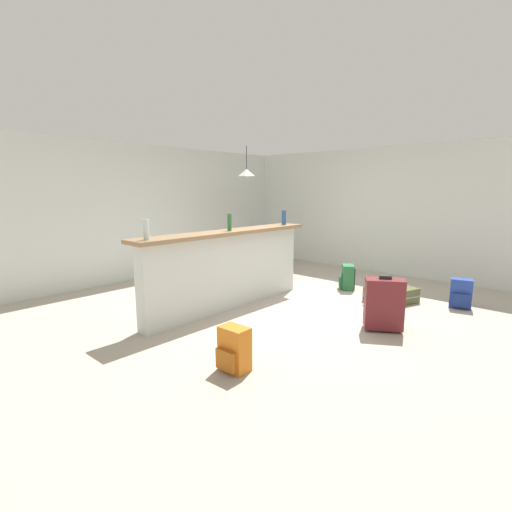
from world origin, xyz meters
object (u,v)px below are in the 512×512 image
object	(u,v)px
bottle_green	(229,222)
book_stack	(391,285)
dining_table	(252,241)
bottle_clear	(146,230)
bottle_blue	(284,218)
suitcase_upright_maroon	(384,304)
suitcase_flat_olive	(391,295)
backpack_green	(347,278)
backpack_blue	(461,294)
dining_chair_near_partition	(269,251)
backpack_orange	(234,350)
pendant_lamp	(247,173)

from	to	relation	value
bottle_green	book_stack	world-z (taller)	bottle_green
dining_table	bottle_clear	bearing A→B (deg)	-157.26
bottle_clear	bottle_blue	distance (m)	2.52
dining_table	suitcase_upright_maroon	size ratio (longest dim) A/B	1.64
bottle_blue	suitcase_flat_olive	bearing A→B (deg)	-69.44
backpack_green	bottle_green	bearing A→B (deg)	160.27
bottle_clear	book_stack	world-z (taller)	bottle_clear
bottle_clear	backpack_green	size ratio (longest dim) A/B	0.56
suitcase_flat_olive	backpack_green	world-z (taller)	backpack_green
book_stack	bottle_blue	bearing A→B (deg)	111.43
backpack_blue	backpack_green	bearing A→B (deg)	96.03
dining_chair_near_partition	backpack_green	distance (m)	1.60
backpack_blue	backpack_green	size ratio (longest dim) A/B	1.00
dining_chair_near_partition	backpack_blue	bearing A→B (deg)	-83.24
bottle_clear	dining_chair_near_partition	size ratio (longest dim) A/B	0.25
bottle_blue	book_stack	distance (m)	1.95
dining_table	backpack_green	distance (m)	2.12
bottle_blue	dining_chair_near_partition	size ratio (longest dim) A/B	0.25
backpack_blue	backpack_green	world-z (taller)	same
bottle_clear	backpack_orange	distance (m)	1.73
suitcase_upright_maroon	backpack_blue	bearing A→B (deg)	-15.75
bottle_green	dining_table	distance (m)	2.41
dining_chair_near_partition	pendant_lamp	bearing A→B (deg)	89.93
backpack_blue	book_stack	size ratio (longest dim) A/B	1.50
bottle_blue	suitcase_upright_maroon	distance (m)	2.27
suitcase_flat_olive	bottle_blue	bearing A→B (deg)	110.56
bottle_blue	bottle_clear	bearing A→B (deg)	-179.71
bottle_clear	dining_table	bearing A→B (deg)	22.74
bottle_green	backpack_green	size ratio (longest dim) A/B	0.56
backpack_green	dining_chair_near_partition	bearing A→B (deg)	97.55
bottle_green	backpack_orange	world-z (taller)	bottle_green
pendant_lamp	suitcase_upright_maroon	bearing A→B (deg)	-109.41
backpack_blue	suitcase_upright_maroon	distance (m)	1.65
backpack_orange	backpack_blue	bearing A→B (deg)	-16.50
bottle_blue	dining_table	bearing A→B (deg)	62.84
dining_table	suitcase_upright_maroon	world-z (taller)	dining_table
bottle_blue	dining_chair_near_partition	distance (m)	1.23
suitcase_flat_olive	dining_table	bearing A→B (deg)	88.34
pendant_lamp	suitcase_flat_olive	world-z (taller)	pendant_lamp
dining_table	suitcase_upright_maroon	distance (m)	3.58
pendant_lamp	backpack_orange	world-z (taller)	pendant_lamp
bottle_clear	dining_table	size ratio (longest dim) A/B	0.21
suitcase_upright_maroon	book_stack	distance (m)	1.29
dining_chair_near_partition	backpack_orange	xyz separation A→B (m)	(-3.12, -2.21, -0.31)
dining_table	dining_chair_near_partition	world-z (taller)	dining_chair_near_partition
pendant_lamp	book_stack	size ratio (longest dim) A/B	2.20
bottle_green	dining_chair_near_partition	bearing A→B (deg)	24.24
backpack_green	book_stack	size ratio (longest dim) A/B	1.50
backpack_blue	book_stack	bearing A→B (deg)	113.00
bottle_green	dining_table	size ratio (longest dim) A/B	0.21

